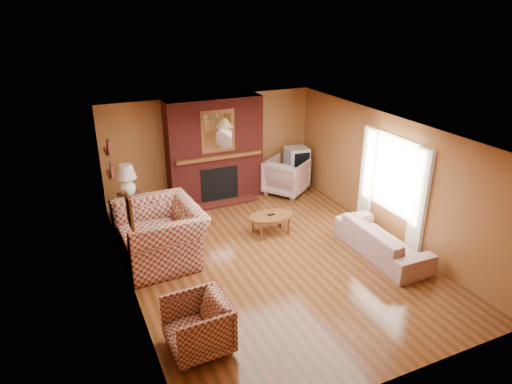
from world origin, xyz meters
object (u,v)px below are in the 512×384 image
side_table (130,210)px  table_lamp (126,179)px  plaid_armchair (198,326)px  plaid_loveseat (160,234)px  fireplace (215,151)px  crt_tv (297,157)px  floral_armchair (286,176)px  floral_sofa (382,240)px  tv_stand (296,177)px  coffee_table (271,217)px

side_table → table_lamp: (0.00, -0.00, 0.70)m
plaid_armchair → plaid_loveseat: bearing=175.6°
fireplace → crt_tv: bearing=-5.3°
fireplace → floral_armchair: size_ratio=2.57×
floral_armchair → crt_tv: size_ratio=1.68×
table_lamp → floral_sofa: bearing=-38.5°
plaid_armchair → tv_stand: 6.04m
fireplace → floral_armchair: 1.87m
fireplace → floral_sofa: bearing=-62.9°
fireplace → coffee_table: bearing=-79.6°
floral_sofa → coffee_table: floral_sofa is taller
plaid_armchair → tv_stand: (4.00, 4.52, -0.08)m
fireplace → coffee_table: (0.39, -2.14, -0.82)m
tv_stand → side_table: bearing=-172.8°
side_table → floral_sofa: bearing=-38.5°
plaid_loveseat → tv_stand: bearing=114.0°
table_lamp → crt_tv: 4.17m
floral_sofa → table_lamp: (-4.00, 3.18, 0.73)m
plaid_loveseat → crt_tv: bearing=114.0°
floral_sofa → fireplace: bearing=28.0°
crt_tv → floral_sofa: bearing=-92.4°
plaid_armchair → crt_tv: (4.00, 4.52, 0.44)m
table_lamp → tv_stand: 4.23m
side_table → table_lamp: 0.70m
fireplace → table_lamp: bearing=-165.7°
plaid_armchair → coffee_table: size_ratio=0.89×
plaid_loveseat → floral_sofa: (3.75, -1.50, -0.22)m
plaid_loveseat → plaid_armchair: plaid_loveseat is taller
floral_sofa → table_lamp: table_lamp is taller
coffee_table → fireplace: bearing=100.4°
floral_armchair → fireplace: bearing=41.6°
floral_armchair → coffee_table: bearing=108.4°
table_lamp → crt_tv: table_lamp is taller
floral_armchair → side_table: size_ratio=1.45×
coffee_table → tv_stand: size_ratio=1.59×
plaid_armchair → table_lamp: size_ratio=1.21×
plaid_loveseat → side_table: (-0.25, 1.68, -0.19)m
coffee_table → table_lamp: 3.04m
coffee_table → side_table: size_ratio=1.43×
plaid_armchair → tv_stand: bearing=136.4°
side_table → crt_tv: size_ratio=1.16×
plaid_armchair → side_table: (-0.15, 4.17, -0.05)m
fireplace → crt_tv: size_ratio=4.31×
fireplace → crt_tv: (2.05, -0.19, -0.36)m
coffee_table → plaid_loveseat: bearing=-178.1°
coffee_table → floral_sofa: bearing=-46.2°
plaid_armchair → table_lamp: (-0.15, 4.17, 0.65)m
fireplace → plaid_loveseat: bearing=-129.8°
floral_sofa → crt_tv: bearing=-1.5°
plaid_loveseat → floral_sofa: plaid_loveseat is taller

